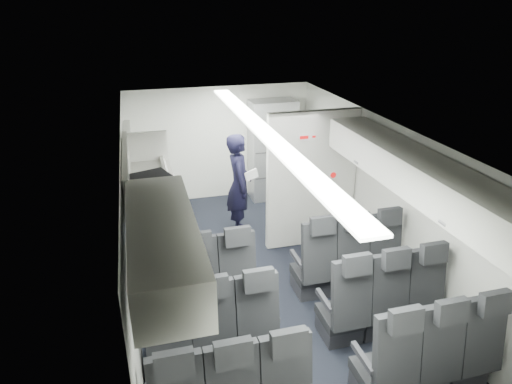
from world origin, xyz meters
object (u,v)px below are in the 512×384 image
seat_row_rear (334,381)px  carry_on_bag (149,187)px  seat_row_front (275,274)px  galley_unit (272,150)px  boarding_door (134,186)px  flight_attendant (239,185)px  seat_row_mid (300,319)px

seat_row_rear → carry_on_bag: bearing=130.3°
seat_row_rear → carry_on_bag: size_ratio=7.69×
seat_row_front → galley_unit: 3.43m
boarding_door → carry_on_bag: (0.19, -2.18, 0.84)m
seat_row_front → carry_on_bag: size_ratio=7.69×
carry_on_bag → seat_row_front: bearing=-16.3°
seat_row_front → flight_attendant: size_ratio=1.96×
seat_row_rear → flight_attendant: size_ratio=1.96×
seat_row_front → galley_unit: size_ratio=1.75×
seat_row_front → galley_unit: bearing=73.7°
seat_row_front → seat_row_mid: same height
galley_unit → boarding_door: 2.84m
seat_row_mid → seat_row_rear: 0.90m
seat_row_front → boarding_door: bearing=128.2°
seat_row_mid → flight_attendant: 2.90m
seat_row_mid → seat_row_rear: same height
seat_row_mid → boarding_door: boarding_door is taller
galley_unit → carry_on_bag: bearing=-125.6°
seat_row_rear → boarding_door: size_ratio=1.79×
seat_row_front → seat_row_rear: (0.00, -1.80, 0.00)m
galley_unit → boarding_door: (-2.59, -1.17, 0.00)m
seat_row_rear → boarding_door: (-1.64, 3.89, 0.55)m
seat_row_front → carry_on_bag: 2.01m
carry_on_bag → galley_unit: bearing=34.4°
seat_row_front → seat_row_rear: same height
seat_row_rear → galley_unit: galley_unit is taller
seat_row_front → galley_unit: (0.95, 3.25, 0.55)m
flight_attendant → carry_on_bag: (-1.45, -2.05, 0.95)m
seat_row_rear → carry_on_bag: carry_on_bag is taller
boarding_door → flight_attendant: 1.64m
boarding_door → galley_unit: bearing=24.3°
seat_row_front → seat_row_rear: size_ratio=1.00×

